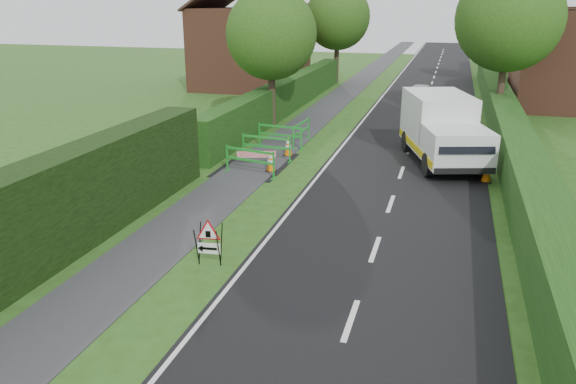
{
  "coord_description": "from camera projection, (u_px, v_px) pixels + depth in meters",
  "views": [
    {
      "loc": [
        4.02,
        -8.68,
        6.06
      ],
      "look_at": [
        0.14,
        4.62,
        1.3
      ],
      "focal_mm": 35.0,
      "sensor_mm": 36.0,
      "label": 1
    }
  ],
  "objects": [
    {
      "name": "hedge_west_far",
      "position": [
        287.0,
        111.0,
        32.22
      ],
      "size": [
        1.0,
        24.0,
        1.8
      ],
      "primitive_type": "cube",
      "color": "#14380F",
      "rests_on": "ground"
    },
    {
      "name": "works_van",
      "position": [
        442.0,
        128.0,
        21.7
      ],
      "size": [
        3.73,
        5.99,
        2.56
      ],
      "rotation": [
        0.0,
        0.0,
        0.3
      ],
      "color": "silver",
      "rests_on": "ground"
    },
    {
      "name": "hedge_east",
      "position": [
        507.0,
        151.0,
        23.72
      ],
      "size": [
        1.2,
        50.0,
        1.5
      ],
      "primitive_type": "cube",
      "color": "#14380F",
      "rests_on": "ground"
    },
    {
      "name": "traffic_cone_1",
      "position": [
        480.0,
        151.0,
        22.2
      ],
      "size": [
        0.38,
        0.38,
        0.79
      ],
      "color": "black",
      "rests_on": "ground"
    },
    {
      "name": "ped_barrier_1",
      "position": [
        266.0,
        145.0,
        22.15
      ],
      "size": [
        2.08,
        0.53,
        1.0
      ],
      "rotation": [
        0.0,
        0.0,
        -0.09
      ],
      "color": "#1A9227",
      "rests_on": "ground"
    },
    {
      "name": "footpath",
      "position": [
        359.0,
        82.0,
        43.49
      ],
      "size": [
        2.0,
        90.0,
        0.02
      ],
      "primitive_type": "cube",
      "color": "#2D2D30",
      "rests_on": "ground"
    },
    {
      "name": "ped_barrier_3",
      "position": [
        301.0,
        130.0,
        24.68
      ],
      "size": [
        0.51,
        2.08,
        1.0
      ],
      "rotation": [
        0.0,
        0.0,
        1.49
      ],
      "color": "#1A9227",
      "rests_on": "ground"
    },
    {
      "name": "tree_fe",
      "position": [
        491.0,
        25.0,
        42.35
      ],
      "size": [
        4.2,
        4.2,
        6.33
      ],
      "color": "#2D2116",
      "rests_on": "ground"
    },
    {
      "name": "redwhite_plank",
      "position": [
        257.0,
        166.0,
        21.6
      ],
      "size": [
        1.43,
        0.53,
        0.25
      ],
      "primitive_type": "cube",
      "rotation": [
        0.0,
        0.0,
        0.33
      ],
      "color": "red",
      "rests_on": "ground"
    },
    {
      "name": "ped_barrier_2",
      "position": [
        280.0,
        133.0,
        24.05
      ],
      "size": [
        2.09,
        0.64,
        1.0
      ],
      "rotation": [
        0.0,
        0.0,
        -0.14
      ],
      "color": "#1A9227",
      "rests_on": "ground"
    },
    {
      "name": "traffic_cone_0",
      "position": [
        487.0,
        171.0,
        19.56
      ],
      "size": [
        0.38,
        0.38,
        0.79
      ],
      "color": "black",
      "rests_on": "ground"
    },
    {
      "name": "ped_barrier_0",
      "position": [
        250.0,
        158.0,
        20.25
      ],
      "size": [
        2.09,
        0.8,
        1.0
      ],
      "rotation": [
        0.0,
        0.0,
        -0.23
      ],
      "color": "#1A9227",
      "rests_on": "ground"
    },
    {
      "name": "hatchback_car",
      "position": [
        419.0,
        94.0,
        34.29
      ],
      "size": [
        1.86,
        3.61,
        1.18
      ],
      "primitive_type": "imported",
      "rotation": [
        0.0,
        0.0,
        -0.14
      ],
      "color": "white",
      "rests_on": "ground"
    },
    {
      "name": "traffic_cone_2",
      "position": [
        472.0,
        139.0,
        24.02
      ],
      "size": [
        0.38,
        0.38,
        0.79
      ],
      "color": "black",
      "rests_on": "ground"
    },
    {
      "name": "hedge_west_near",
      "position": [
        3.0,
        293.0,
        12.24
      ],
      "size": [
        1.1,
        18.0,
        2.5
      ],
      "primitive_type": "cube",
      "color": "black",
      "rests_on": "ground"
    },
    {
      "name": "triangle_sign",
      "position": [
        207.0,
        239.0,
        13.28
      ],
      "size": [
        0.76,
        0.76,
        1.0
      ],
      "rotation": [
        0.0,
        0.0,
        0.12
      ],
      "color": "black",
      "rests_on": "ground"
    },
    {
      "name": "traffic_cone_4",
      "position": [
        288.0,
        146.0,
        22.85
      ],
      "size": [
        0.38,
        0.38,
        0.79
      ],
      "color": "black",
      "rests_on": "ground"
    },
    {
      "name": "tree_nw",
      "position": [
        271.0,
        34.0,
        27.02
      ],
      "size": [
        4.4,
        4.4,
        6.7
      ],
      "color": "#2D2116",
      "rests_on": "ground"
    },
    {
      "name": "traffic_cone_3",
      "position": [
        271.0,
        161.0,
        20.76
      ],
      "size": [
        0.38,
        0.38,
        0.79
      ],
      "color": "black",
      "rests_on": "ground"
    },
    {
      "name": "tree_fw",
      "position": [
        338.0,
        17.0,
        41.43
      ],
      "size": [
        4.8,
        4.8,
        7.24
      ],
      "color": "#2D2116",
      "rests_on": "ground"
    },
    {
      "name": "house_east_b",
      "position": [
        560.0,
        41.0,
        44.93
      ],
      "size": [
        7.5,
        7.4,
        7.88
      ],
      "color": "brown",
      "rests_on": "ground"
    },
    {
      "name": "ground",
      "position": [
        215.0,
        328.0,
        10.92
      ],
      "size": [
        120.0,
        120.0,
        0.0
      ],
      "primitive_type": "plane",
      "color": "#284A15",
      "rests_on": "ground"
    },
    {
      "name": "road_surface",
      "position": [
        431.0,
        85.0,
        42.03
      ],
      "size": [
        6.0,
        90.0,
        0.02
      ],
      "primitive_type": "cube",
      "color": "black",
      "rests_on": "ground"
    },
    {
      "name": "tree_ne",
      "position": [
        509.0,
        19.0,
        27.52
      ],
      "size": [
        5.2,
        5.2,
        7.79
      ],
      "color": "#2D2116",
      "rests_on": "ground"
    },
    {
      "name": "house_west",
      "position": [
        251.0,
        46.0,
        39.86
      ],
      "size": [
        7.5,
        7.4,
        7.88
      ],
      "color": "brown",
      "rests_on": "ground"
    }
  ]
}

